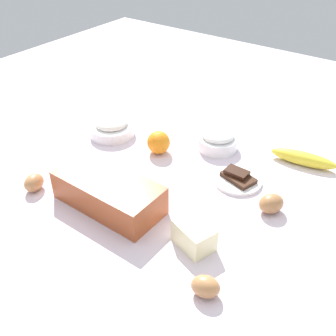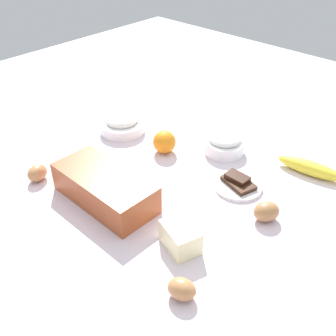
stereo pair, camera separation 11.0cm
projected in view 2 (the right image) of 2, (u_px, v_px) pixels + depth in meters
ground_plane at (168, 183)px, 1.13m from camera, size 2.40×2.40×0.02m
loaf_pan at (105, 187)px, 1.03m from camera, size 0.28×0.13×0.08m
flour_bowl at (122, 124)px, 1.33m from camera, size 0.15×0.15×0.06m
sugar_bowl at (225, 143)px, 1.23m from camera, size 0.12×0.12×0.07m
banana at (310, 168)px, 1.14m from camera, size 0.19×0.07×0.04m
orange_fruit at (164, 142)px, 1.23m from camera, size 0.07×0.07×0.07m
butter_block at (180, 237)px, 0.90m from camera, size 0.11×0.09×0.06m
egg_near_butter at (37, 173)px, 1.11m from camera, size 0.06×0.07×0.05m
egg_beside_bowl at (182, 289)px, 0.80m from camera, size 0.07×0.06×0.04m
egg_loose at (266, 212)px, 0.98m from camera, size 0.08×0.08×0.05m
chocolate_plate at (238, 184)px, 1.09m from camera, size 0.13×0.13×0.03m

